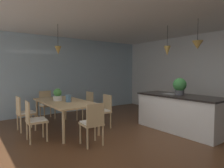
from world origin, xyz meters
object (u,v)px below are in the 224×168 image
kitchen_island (180,112)px  vase_on_dining_table (68,98)px  chair_near_left (24,112)px  potted_plant_on_table (58,95)px  potted_plant_on_island (180,86)px  chair_far_left (86,105)px  chair_window_end (47,104)px  chair_near_right (34,119)px  dining_table (65,103)px  chair_kitchen_end (93,122)px  chair_far_right (103,110)px

kitchen_island → vase_on_dining_table: 2.82m
chair_near_left → potted_plant_on_table: 0.91m
potted_plant_on_island → kitchen_island: bearing=0.0°
chair_far_left → vase_on_dining_table: 1.14m
chair_window_end → chair_near_right: bearing=-25.1°
dining_table → chair_far_left: bearing=118.0°
chair_near_left → chair_far_left: (-0.00, 1.76, 0.00)m
chair_kitchen_end → chair_window_end: bearing=180.0°
chair_near_left → chair_kitchen_end: same height
chair_near_left → chair_kitchen_end: 2.07m
potted_plant_on_island → vase_on_dining_table: potted_plant_on_island is taller
potted_plant_on_table → dining_table: bearing=34.2°
chair_far_right → chair_kitchen_end: bearing=-43.3°
dining_table → chair_window_end: (-1.41, -0.00, -0.20)m
chair_near_right → kitchen_island: bearing=66.6°
chair_far_right → potted_plant_on_table: (-0.64, -1.00, 0.41)m
kitchen_island → vase_on_dining_table: bearing=-125.9°
chair_near_right → vase_on_dining_table: 1.00m
chair_window_end → chair_far_right: 2.07m
dining_table → chair_near_left: chair_near_left is taller
chair_far_right → potted_plant_on_island: bearing=46.2°
chair_far_right → chair_near_right: bearing=-90.1°
chair_far_right → kitchen_island: bearing=45.8°
chair_window_end → chair_far_left: bearing=43.3°
dining_table → kitchen_island: size_ratio=0.95×
chair_far_right → kitchen_island: kitchen_island is taller
chair_kitchen_end → chair_near_right: 1.29m
chair_far_left → potted_plant_on_table: size_ratio=2.72×
dining_table → chair_kitchen_end: bearing=-0.1°
vase_on_dining_table → kitchen_island: bearing=54.1°
chair_kitchen_end → chair_far_right: (-0.94, 0.88, 0.00)m
chair_kitchen_end → kitchen_island: 2.33m
chair_near_right → potted_plant_on_table: potted_plant_on_table is taller
chair_near_left → kitchen_island: (2.30, 3.17, -0.01)m
vase_on_dining_table → dining_table: bearing=-173.5°
dining_table → chair_near_left: bearing=-117.9°
potted_plant_on_island → vase_on_dining_table: 2.80m
dining_table → potted_plant_on_island: bearing=51.6°
chair_near_right → potted_plant_on_island: bearing=66.9°
chair_near_left → kitchen_island: size_ratio=0.40×
chair_near_right → vase_on_dining_table: vase_on_dining_table is taller
potted_plant_on_island → vase_on_dining_table: size_ratio=2.37×
chair_near_left → dining_table: bearing=62.1°
chair_window_end → potted_plant_on_table: potted_plant_on_table is taller
dining_table → chair_kitchen_end: (1.41, -0.00, -0.20)m
chair_near_right → potted_plant_on_table: 1.07m
chair_far_right → chair_near_left: bearing=-117.9°
chair_far_right → chair_far_left: bearing=180.0°
vase_on_dining_table → chair_near_left: bearing=-126.2°
chair_near_left → chair_near_right: same height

